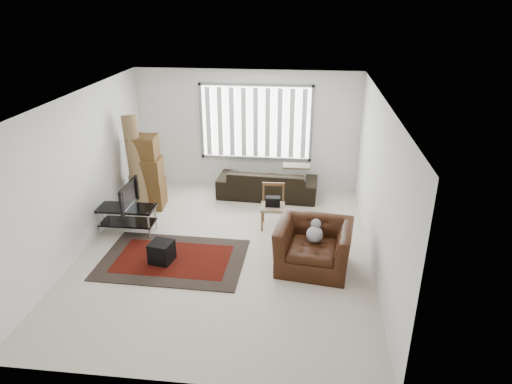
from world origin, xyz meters
TOP-DOWN VIEW (x-y plane):
  - room at (0.03, 0.51)m, footprint 6.00×6.02m
  - persian_rug at (-0.84, -0.39)m, footprint 2.45×1.66m
  - tv_stand at (-1.95, 0.48)m, footprint 1.05×0.47m
  - tv at (-1.95, 0.48)m, footprint 0.11×0.85m
  - subwoofer at (-1.00, -0.48)m, footprint 0.42×0.42m
  - moving_boxes at (-1.93, 1.65)m, footprint 0.67×0.62m
  - white_flatpack at (-2.15, 1.80)m, footprint 0.51×0.18m
  - rolled_rug at (-2.08, 1.46)m, footprint 0.64×0.77m
  - sofa at (0.52, 2.45)m, footprint 2.22×1.05m
  - side_chair at (0.75, 1.03)m, footprint 0.47×0.47m
  - armchair at (1.53, -0.33)m, footprint 1.33×1.20m

SIDE VIEW (x-z plane):
  - persian_rug at x=-0.84m, z-range 0.00..0.02m
  - subwoofer at x=-1.00m, z-range 0.02..0.38m
  - white_flatpack at x=-2.15m, z-range 0.00..0.64m
  - tv_stand at x=-1.95m, z-range 0.12..0.64m
  - sofa at x=0.52m, z-range 0.00..0.84m
  - armchair at x=1.53m, z-range 0.00..0.89m
  - side_chair at x=0.75m, z-range 0.05..0.89m
  - moving_boxes at x=-1.93m, z-range -0.05..1.49m
  - tv at x=-1.95m, z-range 0.53..1.02m
  - rolled_rug at x=-2.08m, z-range 0.00..2.01m
  - room at x=0.03m, z-range 0.40..3.11m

